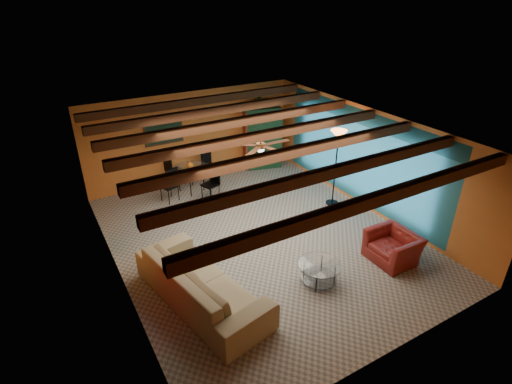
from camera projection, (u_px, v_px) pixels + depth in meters
room at (258, 144)px, 8.69m from camera, size 6.52×8.01×2.71m
sofa at (202, 283)px, 7.56m from camera, size 1.75×3.19×0.88m
armchair at (393, 247)px, 8.78m from camera, size 0.91×1.04×0.67m
coffee_table at (319, 273)px, 8.16m from camera, size 0.91×0.91×0.45m
dining_table at (191, 175)px, 11.66m from camera, size 2.56×2.56×1.04m
armoire at (261, 138)px, 13.07m from camera, size 1.22×0.82×1.95m
floor_lamp at (335, 168)px, 10.73m from camera, size 0.55×0.55×2.13m
ceiling_fan at (261, 146)px, 8.61m from camera, size 1.50×1.50×0.44m
painting at (164, 132)px, 11.58m from camera, size 1.05×0.03×0.65m
potted_plant at (261, 101)px, 12.51m from camera, size 0.55×0.52×0.49m
vase at (189, 155)px, 11.37m from camera, size 0.25×0.25×0.20m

